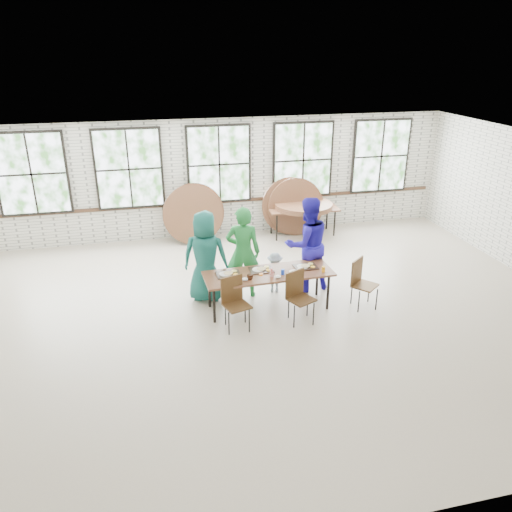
{
  "coord_description": "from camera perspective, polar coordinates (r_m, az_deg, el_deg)",
  "views": [
    {
      "loc": [
        -1.94,
        -7.83,
        4.65
      ],
      "look_at": [
        0.0,
        0.4,
        1.05
      ],
      "focal_mm": 35.0,
      "sensor_mm": 36.0,
      "label": 1
    }
  ],
  "objects": [
    {
      "name": "dining_table",
      "position": [
        9.28,
        1.45,
        -2.21
      ],
      "size": [
        2.43,
        0.88,
        0.74
      ],
      "rotation": [
        0.0,
        0.0,
        0.03
      ],
      "color": "brown",
      "rests_on": "ground"
    },
    {
      "name": "chair_spare",
      "position": [
        9.63,
        11.88,
        -2.61
      ],
      "size": [
        0.58,
        0.58,
        0.95
      ],
      "rotation": [
        0.0,
        0.0,
        0.7
      ],
      "color": "#4D3219",
      "rests_on": "ground"
    },
    {
      "name": "storage_table",
      "position": [
        13.06,
        5.41,
        5.28
      ],
      "size": [
        1.83,
        0.83,
        0.74
      ],
      "rotation": [
        0.0,
        0.0,
        -0.05
      ],
      "color": "brown",
      "rests_on": "ground"
    },
    {
      "name": "chair_near_left",
      "position": [
        8.75,
        -2.5,
        -4.85
      ],
      "size": [
        0.52,
        0.51,
        0.95
      ],
      "rotation": [
        0.0,
        0.0,
        0.3
      ],
      "color": "#4D3219",
      "rests_on": "ground"
    },
    {
      "name": "adult_blue",
      "position": [
        10.0,
        5.86,
        1.34
      ],
      "size": [
        1.03,
        0.85,
        1.94
      ],
      "primitive_type": "imported",
      "rotation": [
        0.0,
        0.0,
        3.27
      ],
      "color": "#2218AC",
      "rests_on": "ground"
    },
    {
      "name": "toddler",
      "position": [
        10.03,
        2.14,
        -1.89
      ],
      "size": [
        0.6,
        0.42,
        0.84
      ],
      "primitive_type": "imported",
      "rotation": [
        0.0,
        0.0,
        2.93
      ],
      "color": "#162B45",
      "rests_on": "ground"
    },
    {
      "name": "tabletop_clutter",
      "position": [
        9.23,
        2.06,
        -1.84
      ],
      "size": [
        2.0,
        0.64,
        0.11
      ],
      "color": "black",
      "rests_on": "dining_table"
    },
    {
      "name": "round_tops_leaning",
      "position": [
        12.82,
        -1.34,
        5.28
      ],
      "size": [
        4.19,
        0.51,
        1.49
      ],
      "color": "brown",
      "rests_on": "ground"
    },
    {
      "name": "adult_teal",
      "position": [
        9.59,
        -5.81,
        -0.08
      ],
      "size": [
        1.01,
        0.82,
        1.8
      ],
      "primitive_type": "imported",
      "rotation": [
        0.0,
        0.0,
        2.82
      ],
      "color": "#1A665A",
      "rests_on": "ground"
    },
    {
      "name": "adult_green",
      "position": [
        9.69,
        -1.48,
        0.44
      ],
      "size": [
        0.77,
        0.61,
        1.84
      ],
      "primitive_type": "imported",
      "rotation": [
        0.0,
        0.0,
        2.87
      ],
      "color": "#207B34",
      "rests_on": "ground"
    },
    {
      "name": "chair_near_right",
      "position": [
        8.98,
        4.81,
        -4.14
      ],
      "size": [
        0.55,
        0.54,
        0.95
      ],
      "rotation": [
        0.0,
        0.0,
        0.43
      ],
      "color": "#4D3219",
      "rests_on": "ground"
    },
    {
      "name": "round_tops_stacked",
      "position": [
        13.02,
        5.43,
        5.78
      ],
      "size": [
        1.5,
        1.5,
        0.13
      ],
      "color": "brown",
      "rests_on": "storage_table"
    },
    {
      "name": "room",
      "position": [
        12.74,
        -4.23,
        10.2
      ],
      "size": [
        12.0,
        12.0,
        12.0
      ],
      "color": "#B7A791",
      "rests_on": "ground"
    }
  ]
}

